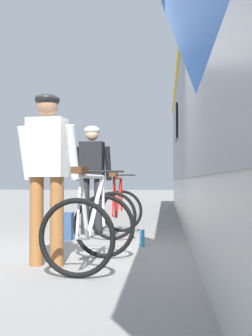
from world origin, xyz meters
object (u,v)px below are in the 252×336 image
at_px(cyclist_far_in_dark, 92,169).
at_px(water_bottle_near_the_bikes, 142,238).
at_px(cyclist_near_in_white, 47,162).
at_px(water_bottle_by_the_backpack, 73,232).
at_px(backpack_on_platform, 63,226).
at_px(bicycle_near_white, 92,227).
at_px(bicycle_far_red, 117,210).

xyz_separation_m(cyclist_far_in_dark, water_bottle_near_the_bikes, (0.88, -1.24, -0.94)).
bearing_deg(cyclist_near_in_white, water_bottle_near_the_bikes, 57.13).
bearing_deg(water_bottle_by_the_backpack, cyclist_near_in_white, -85.35).
bearing_deg(backpack_on_platform, bicycle_near_white, -66.40).
distance_m(backpack_on_platform, water_bottle_near_the_bikes, 1.30).
relative_size(cyclist_near_in_white, cyclist_far_in_dark, 1.00).
xyz_separation_m(bicycle_near_white, backpack_on_platform, (-0.75, 1.95, -0.20)).
bearing_deg(backpack_on_platform, bicycle_far_red, 40.07).
distance_m(bicycle_far_red, backpack_on_platform, 0.95).
xyz_separation_m(cyclist_far_in_dark, bicycle_near_white, (0.45, -2.66, -0.65)).
xyz_separation_m(cyclist_far_in_dark, water_bottle_by_the_backpack, (-0.18, -0.63, -0.94)).
bearing_deg(bicycle_far_red, cyclist_near_in_white, -100.25).
relative_size(cyclist_near_in_white, bicycle_near_white, 1.56).
bearing_deg(cyclist_near_in_white, bicycle_far_red, 79.75).
xyz_separation_m(cyclist_near_in_white, water_bottle_near_the_bikes, (0.90, 1.39, -0.94)).
xyz_separation_m(cyclist_near_in_white, cyclist_far_in_dark, (0.01, 2.63, 0.00)).
height_order(cyclist_near_in_white, bicycle_far_red, cyclist_near_in_white).
height_order(bicycle_far_red, backpack_on_platform, bicycle_far_red).
bearing_deg(bicycle_far_red, backpack_on_platform, -142.44).
xyz_separation_m(bicycle_near_white, water_bottle_near_the_bikes, (0.43, 1.42, -0.29)).
relative_size(backpack_on_platform, water_bottle_near_the_bikes, 1.82).
height_order(backpack_on_platform, water_bottle_near_the_bikes, backpack_on_platform).
bearing_deg(water_bottle_by_the_backpack, bicycle_near_white, -72.75).
xyz_separation_m(cyclist_near_in_white, bicycle_near_white, (0.47, -0.03, -0.65)).
relative_size(cyclist_near_in_white, backpack_on_platform, 4.40).
height_order(cyclist_far_in_dark, bicycle_far_red, cyclist_far_in_dark).
relative_size(bicycle_far_red, backpack_on_platform, 2.73).
height_order(water_bottle_near_the_bikes, water_bottle_by_the_backpack, water_bottle_near_the_bikes).
bearing_deg(water_bottle_near_the_bikes, bicycle_far_red, 112.33).
bearing_deg(bicycle_far_red, water_bottle_near_the_bikes, -67.67).
relative_size(bicycle_near_white, backpack_on_platform, 2.83).
bearing_deg(cyclist_near_in_white, cyclist_far_in_dark, 89.68).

